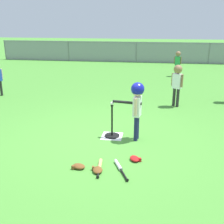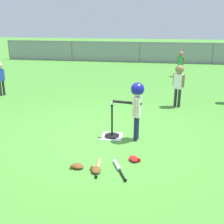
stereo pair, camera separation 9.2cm
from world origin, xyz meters
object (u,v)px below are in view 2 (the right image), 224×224
Objects in this scene: batter_child at (137,100)px; glove_by_plate at (77,166)px; glove_near_bats at (96,170)px; glove_tossed_aside at (134,159)px; batting_tee at (112,131)px; baseball_on_tee at (112,103)px; fielder_deep_center at (0,74)px; fielder_deep_left at (181,60)px; fielder_deep_right at (179,80)px; spare_bat_wood at (98,166)px; spare_bat_silver at (118,167)px.

batter_child reaches higher than glove_by_plate.
glove_near_bats and glove_tossed_aside have the same top height.
baseball_on_tee is at bearing 0.00° from batting_tee.
glove_tossed_aside is (0.59, 0.48, 0.00)m from glove_near_bats.
fielder_deep_center reaches higher than glove_tossed_aside.
glove_by_plate is at bearing 168.54° from glove_near_bats.
baseball_on_tee is at bearing -105.28° from fielder_deep_left.
fielder_deep_left is 8.53m from glove_near_bats.
fielder_deep_left is 8.55m from glove_by_plate.
baseball_on_tee reaches higher than batting_tee.
fielder_deep_center reaches higher than baseball_on_tee.
baseball_on_tee is 0.54m from batter_child.
fielder_deep_center reaches higher than batting_tee.
batter_child is 7.04m from fielder_deep_left.
fielder_deep_right is 4.19m from glove_near_bats.
spare_bat_wood is (4.06, -4.01, -0.68)m from fielder_deep_center.
spare_bat_silver is 0.40m from glove_tossed_aside.
batting_tee is 1.13× the size of spare_bat_silver.
fielder_deep_right is at bearing 57.69° from baseball_on_tee.
fielder_deep_left is 7.24m from fielder_deep_center.
batter_child reaches higher than fielder_deep_right.
fielder_deep_left is at bearing 78.96° from batter_child.
batter_child reaches higher than batting_tee.
fielder_deep_right reaches higher than glove_near_bats.
fielder_deep_right is (0.98, 2.45, -0.10)m from batter_child.
batting_tee reaches higher than spare_bat_silver.
spare_bat_silver is at bearing 7.30° from glove_by_plate.
spare_bat_silver is 0.69m from glove_by_plate.
fielder_deep_left is 1.74× the size of spare_bat_silver.
glove_by_plate is (-1.86, -3.76, -0.73)m from fielder_deep_right.
baseball_on_tee is 1.52m from spare_bat_silver.
glove_near_bats is (-0.03, -1.47, -0.70)m from baseball_on_tee.
spare_bat_silver is (-1.18, -3.68, -0.74)m from fielder_deep_right.
fielder_deep_left is at bearing 79.23° from spare_bat_silver.
spare_bat_silver is at bearing -99.24° from batter_child.
fielder_deep_left reaches higher than spare_bat_silver.
fielder_deep_center is 5.57m from glove_by_plate.
fielder_deep_left is 0.98× the size of fielder_deep_center.
glove_by_plate is (-0.37, -1.40, -0.08)m from batting_tee.
batting_tee is 0.64× the size of fielder_deep_center.
spare_bat_wood is 0.15m from glove_near_bats.
baseball_on_tee is 0.06× the size of batter_child.
glove_tossed_aside is at bearing 53.03° from spare_bat_silver.
spare_bat_silver and spare_bat_wood have the same top height.
glove_tossed_aside reaches higher than spare_bat_wood.
glove_tossed_aside is at bearing -105.60° from fielder_deep_right.
spare_bat_wood is 2.25× the size of glove_near_bats.
spare_bat_wood is (-0.02, -1.32, -0.71)m from baseball_on_tee.
glove_by_plate is 1.01m from glove_tossed_aside.
baseball_on_tee reaches higher than glove_tossed_aside.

